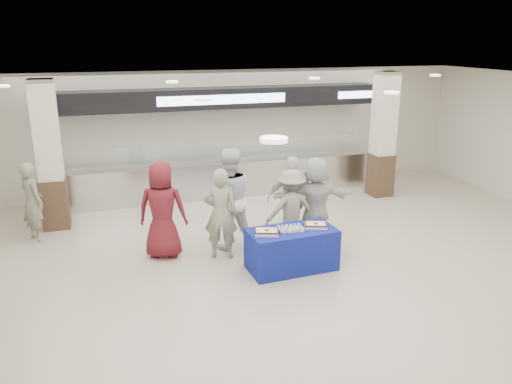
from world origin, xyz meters
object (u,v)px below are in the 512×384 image
object	(u,v)px
sheet_cake_left	(267,231)
civilian_maroon	(162,210)
sheet_cake_right	(316,225)
soldier_bg	(33,202)
display_table	(292,249)
chef_tall	(229,199)
soldier_b	(291,209)
civilian_white	(315,200)
chef_short	(293,199)
cupcake_tray	(291,229)
soldier_a	(221,214)

from	to	relation	value
sheet_cake_left	civilian_maroon	distance (m)	2.07
sheet_cake_right	soldier_bg	xyz separation A→B (m)	(-4.98, 2.82, 0.03)
display_table	chef_tall	size ratio (longest dim) A/B	0.77
sheet_cake_left	civilian_maroon	world-z (taller)	civilian_maroon
chef_tall	soldier_bg	distance (m)	4.02
civilian_maroon	soldier_b	bearing A→B (deg)	-168.53
soldier_bg	civilian_white	bearing A→B (deg)	-141.33
display_table	civilian_maroon	xyz separation A→B (m)	(-2.11, 1.24, 0.55)
chef_short	soldier_bg	size ratio (longest dim) A/B	1.08
sheet_cake_right	soldier_bg	distance (m)	5.72
sheet_cake_left	chef_short	distance (m)	1.62
display_table	chef_short	distance (m)	1.43
chef_tall	chef_short	world-z (taller)	chef_tall
chef_tall	soldier_b	world-z (taller)	chef_tall
sheet_cake_right	civilian_maroon	xyz separation A→B (m)	(-2.57, 1.23, 0.13)
cupcake_tray	soldier_bg	size ratio (longest dim) A/B	0.25
cupcake_tray	civilian_white	bearing A→B (deg)	48.25
soldier_a	chef_tall	xyz separation A→B (m)	(0.27, 0.42, 0.14)
sheet_cake_right	soldier_a	xyz separation A→B (m)	(-1.54, 0.86, 0.08)
sheet_cake_left	soldier_a	xyz separation A→B (m)	(-0.60, 0.91, 0.07)
civilian_white	sheet_cake_right	bearing A→B (deg)	73.38
soldier_a	civilian_white	world-z (taller)	civilian_white
soldier_a	civilian_white	xyz separation A→B (m)	(1.98, 0.16, 0.02)
soldier_bg	chef_short	bearing A→B (deg)	-140.46
sheet_cake_right	chef_short	world-z (taller)	chef_short
soldier_b	soldier_bg	size ratio (longest dim) A/B	0.97
display_table	civilian_maroon	size ratio (longest dim) A/B	0.84
soldier_b	soldier_a	bearing A→B (deg)	-0.15
sheet_cake_left	chef_short	size ratio (longest dim) A/B	0.28
soldier_b	soldier_bg	world-z (taller)	soldier_bg
display_table	civilian_maroon	distance (m)	2.51
sheet_cake_right	soldier_bg	bearing A→B (deg)	150.43
civilian_maroon	soldier_b	world-z (taller)	civilian_maroon
chef_short	civilian_maroon	bearing A→B (deg)	22.00
sheet_cake_left	civilian_maroon	bearing A→B (deg)	141.66
display_table	sheet_cake_right	world-z (taller)	sheet_cake_right
sheet_cake_right	cupcake_tray	world-z (taller)	sheet_cake_right
display_table	soldier_b	size ratio (longest dim) A/B	0.98
display_table	soldier_b	xyz separation A→B (m)	(0.33, 0.94, 0.42)
soldier_a	chef_tall	distance (m)	0.51
sheet_cake_right	soldier_a	bearing A→B (deg)	150.85
sheet_cake_left	cupcake_tray	bearing A→B (deg)	3.72
chef_tall	cupcake_tray	bearing A→B (deg)	122.44
chef_tall	civilian_maroon	bearing A→B (deg)	3.27
soldier_a	soldier_b	distance (m)	1.42
soldier_a	display_table	bearing A→B (deg)	159.50
civilian_white	cupcake_tray	bearing A→B (deg)	54.88
chef_tall	sheet_cake_left	bearing A→B (deg)	105.34
sheet_cake_right	soldier_bg	size ratio (longest dim) A/B	0.29
soldier_b	soldier_bg	bearing A→B (deg)	-24.50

